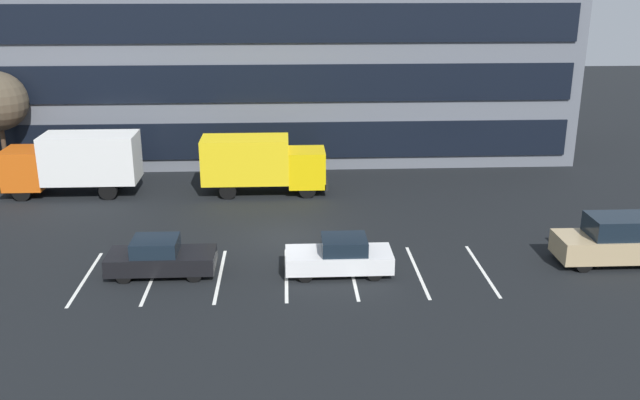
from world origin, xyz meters
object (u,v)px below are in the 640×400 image
box_truck_yellow_all (261,162)px  suv_tan (614,241)px  box_truck_orange (74,161)px  sedan_white (340,256)px  sedan_black (160,258)px

box_truck_yellow_all → suv_tan: bearing=-34.6°
box_truck_orange → suv_tan: 28.44m
box_truck_orange → sedan_white: bearing=-39.2°
suv_tan → box_truck_yellow_all: bearing=145.4°
box_truck_yellow_all → sedan_white: 11.87m
box_truck_yellow_all → suv_tan: size_ratio=1.48×
sedan_black → suv_tan: (19.54, 0.22, 0.29)m
box_truck_yellow_all → sedan_white: size_ratio=1.58×
suv_tan → box_truck_orange: bearing=157.0°
box_truck_yellow_all → suv_tan: 18.98m
box_truck_yellow_all → sedan_black: box_truck_yellow_all is taller
box_truck_orange → suv_tan: bearing=-23.0°
sedan_black → sedan_white: bearing=-1.9°
box_truck_orange → suv_tan: size_ratio=1.58×
box_truck_orange → sedan_black: size_ratio=1.69×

